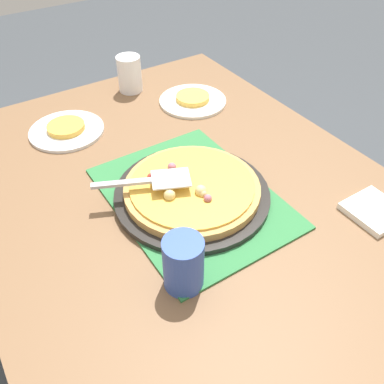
# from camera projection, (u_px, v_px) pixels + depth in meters

# --- Properties ---
(ground_plane) EXTENTS (8.00, 8.00, 0.00)m
(ground_plane) POSITION_uv_depth(u_px,v_px,m) (192.00, 348.00, 1.52)
(ground_plane) COLOR #3D4247
(dining_table) EXTENTS (1.40, 1.00, 0.75)m
(dining_table) POSITION_uv_depth(u_px,v_px,m) (192.00, 228.00, 1.09)
(dining_table) COLOR brown
(dining_table) RESTS_ON ground_plane
(placemat) EXTENTS (0.48, 0.36, 0.01)m
(placemat) POSITION_uv_depth(u_px,v_px,m) (192.00, 197.00, 1.01)
(placemat) COLOR #2D753D
(placemat) RESTS_ON dining_table
(pizza_pan) EXTENTS (0.38, 0.38, 0.01)m
(pizza_pan) POSITION_uv_depth(u_px,v_px,m) (192.00, 194.00, 1.01)
(pizza_pan) COLOR black
(pizza_pan) RESTS_ON placemat
(pizza) EXTENTS (0.33, 0.33, 0.05)m
(pizza) POSITION_uv_depth(u_px,v_px,m) (192.00, 188.00, 0.99)
(pizza) COLOR tan
(pizza) RESTS_ON pizza_pan
(plate_near_left) EXTENTS (0.22, 0.22, 0.01)m
(plate_near_left) POSITION_uv_depth(u_px,v_px,m) (67.00, 131.00, 1.23)
(plate_near_left) COLOR white
(plate_near_left) RESTS_ON dining_table
(plate_far_right) EXTENTS (0.22, 0.22, 0.01)m
(plate_far_right) POSITION_uv_depth(u_px,v_px,m) (193.00, 101.00, 1.36)
(plate_far_right) COLOR white
(plate_far_right) RESTS_ON dining_table
(served_slice_left) EXTENTS (0.11, 0.11, 0.02)m
(served_slice_left) POSITION_uv_depth(u_px,v_px,m) (66.00, 127.00, 1.22)
(served_slice_left) COLOR gold
(served_slice_left) RESTS_ON plate_near_left
(served_slice_right) EXTENTS (0.11, 0.11, 0.02)m
(served_slice_right) POSITION_uv_depth(u_px,v_px,m) (193.00, 97.00, 1.35)
(served_slice_right) COLOR #EAB747
(served_slice_right) RESTS_ON plate_far_right
(cup_near) EXTENTS (0.08, 0.08, 0.12)m
(cup_near) POSITION_uv_depth(u_px,v_px,m) (183.00, 264.00, 0.79)
(cup_near) COLOR #3351AD
(cup_near) RESTS_ON dining_table
(cup_far) EXTENTS (0.08, 0.08, 0.12)m
(cup_far) POSITION_uv_depth(u_px,v_px,m) (130.00, 74.00, 1.39)
(cup_far) COLOR white
(cup_far) RESTS_ON dining_table
(pizza_server) EXTENTS (0.13, 0.23, 0.01)m
(pizza_server) POSITION_uv_depth(u_px,v_px,m) (150.00, 181.00, 0.96)
(pizza_server) COLOR silver
(pizza_server) RESTS_ON pizza
(napkin_stack) EXTENTS (0.12, 0.12, 0.02)m
(napkin_stack) POSITION_uv_depth(u_px,v_px,m) (374.00, 211.00, 0.97)
(napkin_stack) COLOR white
(napkin_stack) RESTS_ON dining_table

